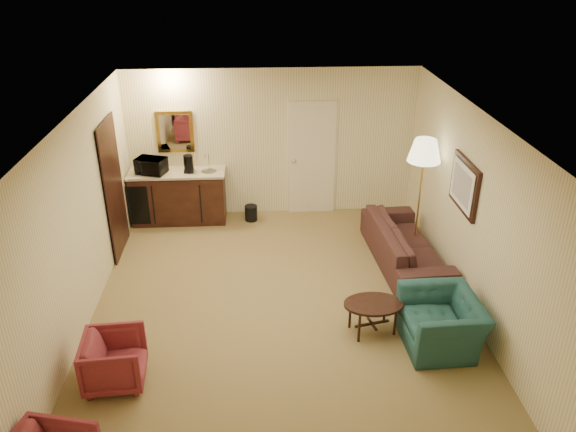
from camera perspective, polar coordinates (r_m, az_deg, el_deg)
The scene contains 11 objects.
ground at distance 7.72m, azimuth -0.74°, elevation -9.12°, with size 6.00×6.00×0.00m, color olive.
room_walls at distance 7.59m, azimuth -1.82°, elevation 4.94°, with size 5.02×6.01×2.61m.
wetbar_cabinet at distance 9.96m, azimuth -11.03°, elevation 1.96°, with size 1.64×0.58×0.92m, color #391D12.
sofa at distance 8.64m, azimuth 11.96°, elevation -2.27°, with size 2.20×0.64×0.86m, color black.
teal_armchair at distance 7.08m, azimuth 15.39°, elevation -9.61°, with size 0.99×0.64×0.87m, color #1D4947.
rose_chair_near at distance 6.65m, azimuth -17.24°, elevation -13.61°, with size 0.64×0.60×0.66m, color #94303A.
coffee_table at distance 7.23m, azimuth 8.58°, elevation -10.11°, with size 0.74×0.50×0.43m, color black.
floor_lamp at distance 8.82m, azimuth 13.21°, elevation 1.88°, with size 0.50×0.50×1.87m, color gold.
waste_bin at distance 9.94m, azimuth -3.78°, elevation 0.31°, with size 0.22×0.22×0.27m, color black.
microwave at distance 9.76m, azimuth -13.76°, elevation 5.15°, with size 0.49×0.27×0.33m, color black.
coffee_maker at distance 9.68m, azimuth -10.07°, elevation 5.24°, with size 0.16×0.16×0.30m, color black.
Camera 1 is at (-0.27, -6.30, 4.45)m, focal length 35.00 mm.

